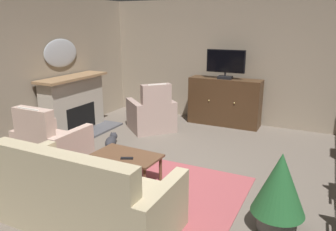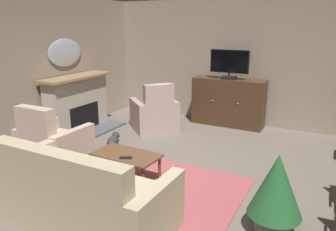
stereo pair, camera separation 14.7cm
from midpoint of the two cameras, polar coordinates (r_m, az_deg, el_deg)
The scene contains 15 objects.
ground_plane at distance 4.83m, azimuth 1.57°, elevation -11.58°, with size 6.75×7.21×0.04m, color #665B51.
wall_back at distance 7.49m, azimuth 13.36°, elevation 8.98°, with size 6.75×0.10×2.73m, color gray.
wall_left at distance 6.38m, azimuth -24.51°, elevation 6.89°, with size 0.10×7.21×2.73m, color gray.
rug_central at distance 4.60m, azimuth -0.15°, elevation -12.67°, with size 2.16×1.75×0.01m, color #9E474C.
fireplace at distance 7.04m, azimuth -14.85°, elevation 1.75°, with size 0.85×1.68×1.17m.
wall_mirror_oval at distance 7.04m, azimuth -16.98°, elevation 10.44°, with size 0.06×0.90×0.57m, color #B2B7BF.
tv_cabinet at distance 7.35m, azimuth 11.02°, elevation 2.12°, with size 1.58×0.47×1.04m.
television at distance 7.15m, azimuth 11.26°, elevation 8.88°, with size 0.84×0.20×0.62m.
coffee_table at distance 4.69m, azimuth -6.39°, elevation -7.28°, with size 0.97×0.56×0.42m.
tv_remote at distance 4.52m, azimuth -6.47°, elevation -7.35°, with size 0.17×0.05×0.02m, color black.
sofa_floral at distance 3.86m, azimuth -14.01°, elevation -13.64°, with size 2.08×0.94×0.98m.
armchair_facing_sofa at distance 5.53m, azimuth -18.76°, elevation -4.91°, with size 0.93×0.86×1.03m.
armchair_angled_to_table at distance 6.92m, azimuth -1.72°, elevation 0.14°, with size 1.20×1.20×1.06m.
potted_plant_on_hearth_side at distance 3.75m, azimuth 19.46°, elevation -12.21°, with size 0.58×0.58×0.90m.
cat at distance 6.15m, azimuth -8.89°, elevation -4.35°, with size 0.34×0.70×0.21m.
Camera 2 is at (1.97, -3.81, 2.20)m, focal length 34.86 mm.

